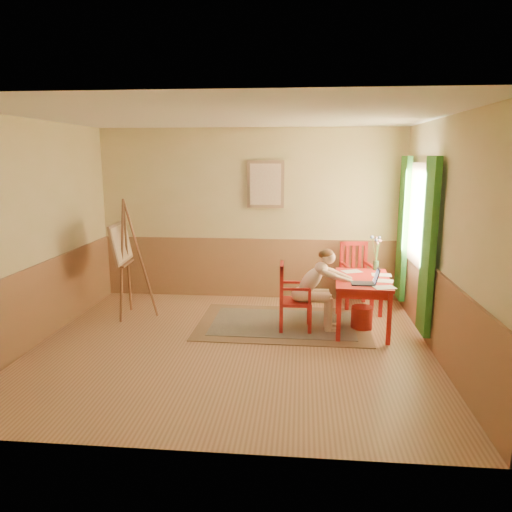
# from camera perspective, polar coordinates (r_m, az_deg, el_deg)

# --- Properties ---
(room) EXTENTS (5.04, 4.54, 2.84)m
(room) POSITION_cam_1_polar(r_m,az_deg,el_deg) (5.87, -2.94, 2.32)
(room) COLOR tan
(room) RESTS_ON ground
(wainscot) EXTENTS (5.00, 4.50, 1.00)m
(wainscot) POSITION_cam_1_polar(r_m,az_deg,el_deg) (6.84, -1.90, -4.07)
(wainscot) COLOR #9D6F4D
(wainscot) RESTS_ON room
(window) EXTENTS (0.12, 2.01, 2.20)m
(window) POSITION_cam_1_polar(r_m,az_deg,el_deg) (7.08, 18.21, 2.90)
(window) COLOR white
(window) RESTS_ON room
(wall_portrait) EXTENTS (0.60, 0.05, 0.76)m
(wall_portrait) POSITION_cam_1_polar(r_m,az_deg,el_deg) (7.97, 1.13, 8.39)
(wall_portrait) COLOR #8F6C51
(wall_portrait) RESTS_ON room
(rug) EXTENTS (2.42, 1.63, 0.02)m
(rug) POSITION_cam_1_polar(r_m,az_deg,el_deg) (7.01, 3.16, -7.89)
(rug) COLOR #8C7251
(rug) RESTS_ON room
(table) EXTENTS (0.79, 1.24, 0.72)m
(table) POSITION_cam_1_polar(r_m,az_deg,el_deg) (6.81, 12.33, -3.27)
(table) COLOR red
(table) RESTS_ON room
(chair_left) EXTENTS (0.44, 0.42, 0.93)m
(chair_left) POSITION_cam_1_polar(r_m,az_deg,el_deg) (6.67, 4.24, -4.80)
(chair_left) COLOR red
(chair_left) RESTS_ON room
(chair_back) EXTENTS (0.52, 0.54, 1.01)m
(chair_back) POSITION_cam_1_polar(r_m,az_deg,el_deg) (7.88, 11.57, -2.15)
(chair_back) COLOR red
(chair_back) RESTS_ON room
(figure) EXTENTS (0.84, 0.37, 1.14)m
(figure) POSITION_cam_1_polar(r_m,az_deg,el_deg) (6.64, 7.07, -3.49)
(figure) COLOR beige
(figure) RESTS_ON room
(laptop) EXTENTS (0.36, 0.22, 0.21)m
(laptop) POSITION_cam_1_polar(r_m,az_deg,el_deg) (6.46, 12.88, -2.87)
(laptop) COLOR #1E2338
(laptop) RESTS_ON table
(papers) EXTENTS (0.69, 1.11, 0.00)m
(papers) POSITION_cam_1_polar(r_m,az_deg,el_deg) (6.80, 13.71, -2.55)
(papers) COLOR white
(papers) RESTS_ON table
(vase) EXTENTS (0.17, 0.25, 0.50)m
(vase) POSITION_cam_1_polar(r_m,az_deg,el_deg) (7.28, 13.88, 0.21)
(vase) COLOR #3F724C
(vase) RESTS_ON table
(wastebasket) EXTENTS (0.31, 0.31, 0.31)m
(wastebasket) POSITION_cam_1_polar(r_m,az_deg,el_deg) (6.94, 12.26, -7.06)
(wastebasket) COLOR #A52C24
(wastebasket) RESTS_ON room
(easel) EXTENTS (0.61, 0.78, 1.75)m
(easel) POSITION_cam_1_polar(r_m,az_deg,el_deg) (7.36, -15.26, 0.96)
(easel) COLOR brown
(easel) RESTS_ON room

